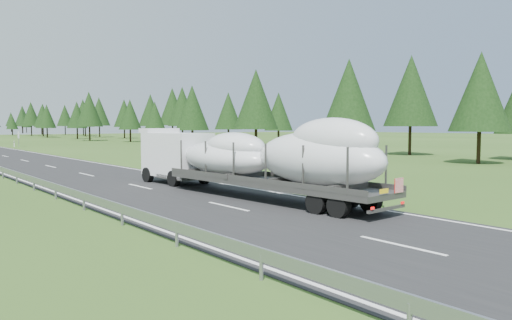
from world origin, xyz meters
TOP-DOWN VIEW (x-y plane):
  - ground at (0.00, 0.00)m, footprint 400.00×400.00m
  - highway_sign at (7.20, 80.00)m, footprint 0.08×0.90m
  - tree_line_right at (39.11, 118.24)m, footprint 27.40×324.13m
  - boat_truck at (2.60, 10.94)m, footprint 3.38×18.31m

SIDE VIEW (x-z plane):
  - ground at x=0.00m, z-range 0.00..0.00m
  - highway_sign at x=7.20m, z-range 0.51..3.11m
  - boat_truck at x=2.60m, z-range 0.08..3.98m
  - tree_line_right at x=39.11m, z-range 0.58..13.15m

